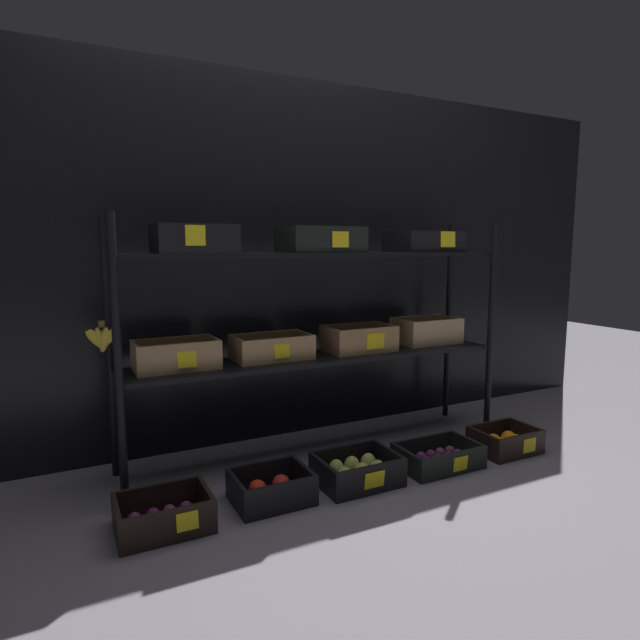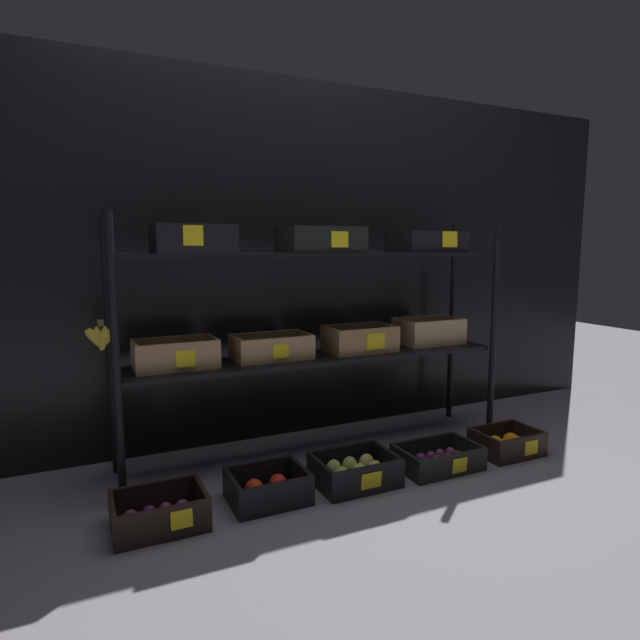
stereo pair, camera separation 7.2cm
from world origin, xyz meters
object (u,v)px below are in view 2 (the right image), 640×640
at_px(display_rack, 317,306).
at_px(crate_ground_pear, 355,472).
at_px(crate_ground_plum, 160,515).
at_px(crate_ground_right_plum, 438,460).
at_px(crate_ground_orange, 507,444).
at_px(crate_ground_apple_red, 268,489).

relative_size(display_rack, crate_ground_pear, 5.83).
xyz_separation_m(crate_ground_plum, crate_ground_pear, (0.80, 0.01, 0.01)).
xyz_separation_m(crate_ground_pear, crate_ground_right_plum, (0.42, -0.02, -0.01)).
bearing_deg(crate_ground_plum, crate_ground_pear, 0.51).
bearing_deg(crate_ground_plum, display_rack, 26.18).
bearing_deg(crate_ground_right_plum, crate_ground_orange, -0.49).
distance_m(crate_ground_apple_red, crate_ground_orange, 1.21).
distance_m(display_rack, crate_ground_pear, 0.77).
relative_size(crate_ground_apple_red, crate_ground_right_plum, 0.82).
relative_size(crate_ground_apple_red, crate_ground_pear, 0.89).
bearing_deg(crate_ground_plum, crate_ground_right_plum, -0.60).
relative_size(crate_ground_right_plum, crate_ground_orange, 1.22).
bearing_deg(crate_ground_orange, crate_ground_pear, 178.38).
bearing_deg(crate_ground_pear, crate_ground_right_plum, -2.72).
height_order(display_rack, crate_ground_pear, display_rack).
bearing_deg(display_rack, crate_ground_right_plum, -44.36).
relative_size(crate_ground_plum, crate_ground_orange, 1.08).
bearing_deg(display_rack, crate_ground_apple_red, -135.71).
relative_size(display_rack, crate_ground_plum, 6.03).
height_order(crate_ground_plum, crate_ground_right_plum, crate_ground_plum).
bearing_deg(crate_ground_apple_red, crate_ground_orange, -1.71).
distance_m(crate_ground_apple_red, crate_ground_pear, 0.38).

